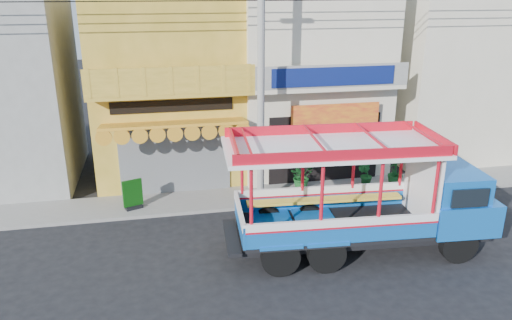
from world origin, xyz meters
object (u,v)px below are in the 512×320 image
Objects in this scene: songthaew_truck at (380,196)px; potted_plant_b at (365,174)px; potted_plant_c at (395,173)px; utility_pole at (265,70)px; green_sign at (133,197)px; potted_plant_a at (302,176)px.

songthaew_truck reaches higher than potted_plant_b.
songthaew_truck is at bearing 10.02° from potted_plant_c.
utility_pole is at bearing 124.63° from songthaew_truck.
songthaew_truck is at bearing 119.35° from potted_plant_b.
songthaew_truck is at bearing -29.88° from green_sign.
potted_plant_c reaches higher than potted_plant_b.
utility_pole reaches higher than potted_plant_c.
songthaew_truck is 7.29× the size of potted_plant_c.
potted_plant_c reaches higher than green_sign.
potted_plant_c is at bearing 57.64° from songthaew_truck.
potted_plant_c is (3.77, -0.45, 0.03)m from potted_plant_a.
potted_plant_c is (2.81, 4.43, -1.12)m from songthaew_truck.
potted_plant_a is at bearing 29.92° from utility_pole.
potted_plant_c is (10.26, 0.14, 0.10)m from green_sign.
potted_plant_b is (9.02, 0.28, 0.06)m from green_sign.
utility_pole reaches higher than potted_plant_b.
green_sign reaches higher than potted_plant_a.
songthaew_truck reaches higher than potted_plant_c.
potted_plant_c is (5.49, 0.54, -4.35)m from utility_pole.
green_sign is 0.99× the size of potted_plant_c.
utility_pole is 26.73× the size of potted_plant_a.
potted_plant_c is at bearing 0.81° from green_sign.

